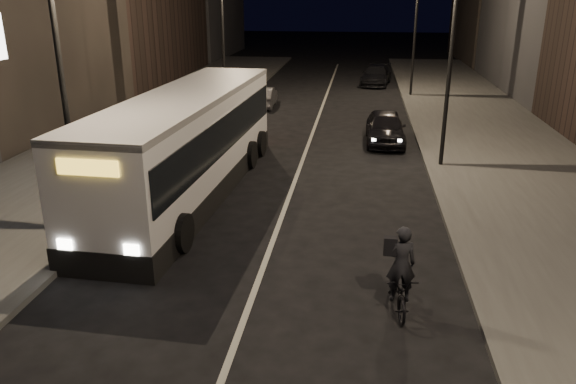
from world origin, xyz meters
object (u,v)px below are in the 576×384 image
(streetlight_right_far, at_px, (412,13))
(car_mid, at_px, (263,97))
(streetlight_right_mid, at_px, (446,29))
(streetlight_left_far, at_px, (227,16))
(car_far, at_px, (376,75))
(city_bus, at_px, (188,140))
(streetlight_left_near, at_px, (67,46))
(cyclist_on_bicycle, at_px, (399,283))
(car_near, at_px, (385,127))

(streetlight_right_far, xyz_separation_m, car_mid, (-8.88, -4.64, -4.74))
(streetlight_right_mid, relative_size, streetlight_left_far, 1.00)
(streetlight_left_far, relative_size, car_far, 1.67)
(city_bus, bearing_deg, streetlight_right_far, 69.10)
(streetlight_left_near, bearing_deg, cyclist_on_bicycle, -19.32)
(streetlight_right_mid, xyz_separation_m, city_bus, (-8.82, -4.11, -3.45))
(streetlight_left_near, height_order, cyclist_on_bicycle, streetlight_left_near)
(streetlight_right_far, relative_size, car_near, 1.87)
(cyclist_on_bicycle, bearing_deg, streetlight_right_mid, 73.02)
(streetlight_left_far, xyz_separation_m, car_mid, (1.79, 1.36, -4.74))
(streetlight_right_far, bearing_deg, cyclist_on_bicycle, -94.28)
(streetlight_right_mid, bearing_deg, car_near, 116.45)
(streetlight_left_near, xyz_separation_m, streetlight_left_far, (0.00, 18.00, 0.00))
(car_mid, bearing_deg, city_bus, 87.82)
(streetlight_left_far, bearing_deg, city_bus, -82.56)
(streetlight_left_near, height_order, car_mid, streetlight_left_near)
(streetlight_right_far, distance_m, streetlight_left_near, 26.26)
(car_mid, relative_size, car_far, 0.77)
(streetlight_right_mid, relative_size, streetlight_right_far, 1.00)
(streetlight_right_mid, distance_m, city_bus, 10.33)
(streetlight_left_near, xyz_separation_m, city_bus, (1.84, 3.89, -3.45))
(city_bus, bearing_deg, streetlight_right_mid, 27.77)
(cyclist_on_bicycle, xyz_separation_m, car_mid, (-6.85, 22.39, -0.08))
(streetlight_right_far, xyz_separation_m, city_bus, (-8.82, -20.11, -3.45))
(streetlight_left_far, distance_m, city_bus, 14.64)
(streetlight_left_near, xyz_separation_m, car_far, (8.74, 28.92, -4.66))
(city_bus, relative_size, car_mid, 3.49)
(car_near, distance_m, car_far, 17.24)
(car_near, xyz_separation_m, car_far, (-0.09, 17.24, -0.04))
(streetlight_left_far, height_order, car_mid, streetlight_left_far)
(car_mid, bearing_deg, streetlight_right_mid, 125.62)
(city_bus, bearing_deg, car_far, 77.38)
(streetlight_right_mid, bearing_deg, car_mid, 128.00)
(streetlight_right_mid, xyz_separation_m, cyclist_on_bicycle, (-2.02, -11.03, -4.66))
(streetlight_left_near, xyz_separation_m, car_mid, (1.79, 19.36, -4.74))
(streetlight_left_far, bearing_deg, cyclist_on_bicycle, -67.66)
(car_near, bearing_deg, streetlight_left_far, 143.84)
(streetlight_right_far, relative_size, car_far, 1.67)
(streetlight_left_near, height_order, car_far, streetlight_left_near)
(streetlight_right_far, relative_size, cyclist_on_bicycle, 3.88)
(streetlight_left_far, distance_m, car_mid, 5.25)
(city_bus, xyz_separation_m, car_far, (6.90, 25.03, -1.20))
(cyclist_on_bicycle, height_order, car_mid, cyclist_on_bicycle)
(cyclist_on_bicycle, xyz_separation_m, car_far, (0.10, 31.95, 0.01))
(streetlight_left_far, relative_size, car_near, 1.87)
(streetlight_right_far, bearing_deg, streetlight_right_mid, -90.00)
(streetlight_right_mid, relative_size, car_near, 1.87)
(streetlight_right_mid, distance_m, streetlight_right_far, 16.00)
(streetlight_right_mid, distance_m, cyclist_on_bicycle, 12.14)
(streetlight_right_far, relative_size, city_bus, 0.62)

